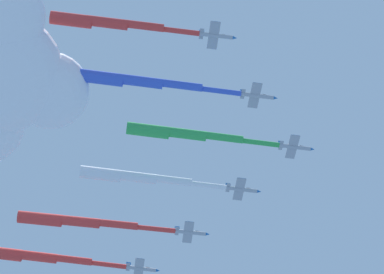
{
  "coord_description": "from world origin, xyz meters",
  "views": [
    {
      "loc": [
        -68.53,
        26.37,
        -23.21
      ],
      "look_at": [
        0.0,
        0.0,
        180.74
      ],
      "focal_mm": 73.88,
      "sensor_mm": 36.0,
      "label": 1
    }
  ],
  "objects_px": {
    "jet_port_inner": "(137,177)",
    "jet_starboard_inner": "(141,82)",
    "jet_starboard_mid": "(109,23)",
    "jet_port_outer": "(37,257)",
    "jet_lead": "(186,134)",
    "jet_port_mid": "(78,222)"
  },
  "relations": [
    {
      "from": "jet_starboard_mid",
      "to": "jet_port_inner",
      "type": "bearing_deg",
      "value": -29.36
    },
    {
      "from": "jet_starboard_inner",
      "to": "jet_port_inner",
      "type": "bearing_deg",
      "value": -17.29
    },
    {
      "from": "jet_port_inner",
      "to": "jet_lead",
      "type": "bearing_deg",
      "value": -153.84
    },
    {
      "from": "jet_port_mid",
      "to": "jet_starboard_mid",
      "type": "bearing_deg",
      "value": 169.37
    },
    {
      "from": "jet_starboard_inner",
      "to": "jet_port_outer",
      "type": "relative_size",
      "value": 1.02
    },
    {
      "from": "jet_port_inner",
      "to": "jet_port_outer",
      "type": "bearing_deg",
      "value": 28.6
    },
    {
      "from": "jet_starboard_inner",
      "to": "jet_port_mid",
      "type": "distance_m",
      "value": 45.72
    },
    {
      "from": "jet_port_inner",
      "to": "jet_starboard_mid",
      "type": "relative_size",
      "value": 1.04
    },
    {
      "from": "jet_starboard_inner",
      "to": "jet_starboard_mid",
      "type": "distance_m",
      "value": 17.5
    },
    {
      "from": "jet_lead",
      "to": "jet_starboard_inner",
      "type": "xyz_separation_m",
      "value": [
        -10.53,
        16.84,
        -2.9
      ]
    },
    {
      "from": "jet_port_mid",
      "to": "jet_port_outer",
      "type": "distance_m",
      "value": 17.77
    },
    {
      "from": "jet_port_inner",
      "to": "jet_starboard_inner",
      "type": "xyz_separation_m",
      "value": [
        -27.43,
        8.54,
        -2.62
      ]
    },
    {
      "from": "jet_lead",
      "to": "jet_starboard_mid",
      "type": "xyz_separation_m",
      "value": [
        -21.72,
        30.03,
        -0.24
      ]
    },
    {
      "from": "jet_starboard_inner",
      "to": "jet_port_mid",
      "type": "bearing_deg",
      "value": 3.16
    },
    {
      "from": "jet_starboard_mid",
      "to": "jet_port_outer",
      "type": "relative_size",
      "value": 0.94
    },
    {
      "from": "jet_port_mid",
      "to": "jet_port_outer",
      "type": "bearing_deg",
      "value": 25.38
    },
    {
      "from": "jet_starboard_inner",
      "to": "jet_port_outer",
      "type": "distance_m",
      "value": 62.49
    },
    {
      "from": "jet_port_inner",
      "to": "jet_starboard_inner",
      "type": "bearing_deg",
      "value": 162.71
    },
    {
      "from": "jet_port_inner",
      "to": "jet_starboard_mid",
      "type": "distance_m",
      "value": 44.32
    },
    {
      "from": "jet_lead",
      "to": "jet_port_mid",
      "type": "relative_size",
      "value": 0.96
    },
    {
      "from": "jet_lead",
      "to": "jet_port_mid",
      "type": "height_order",
      "value": "jet_lead"
    },
    {
      "from": "jet_lead",
      "to": "jet_port_mid",
      "type": "distance_m",
      "value": 40.14
    }
  ]
}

